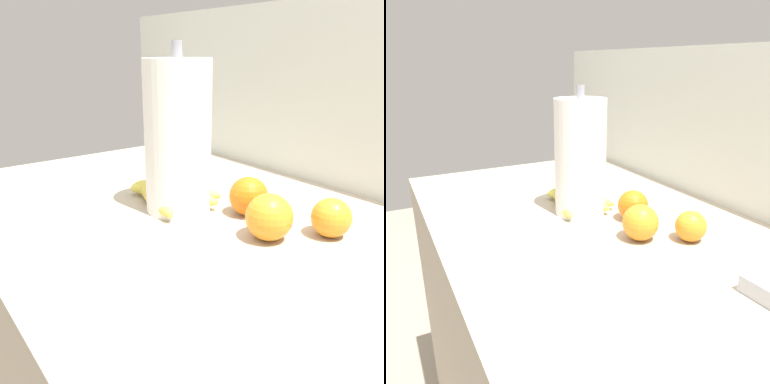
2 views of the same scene
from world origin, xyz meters
TOP-DOWN VIEW (x-y plane):
  - wall_back at (0.00, 0.40)m, footprint 1.96×0.06m
  - banana_bunch at (-0.28, 0.00)m, footprint 0.22×0.18m
  - orange_far_right at (0.03, 0.13)m, footprint 0.07×0.07m
  - orange_back_right at (-0.13, 0.09)m, footprint 0.08×0.08m
  - orange_front at (-0.03, 0.04)m, footprint 0.08×0.08m
  - paper_towel_roll at (-0.23, 0.00)m, footprint 0.13×0.13m

SIDE VIEW (x-z plane):
  - wall_back at x=0.00m, z-range 0.00..1.30m
  - banana_bunch at x=-0.28m, z-range 0.88..0.92m
  - orange_far_right at x=0.03m, z-range 0.88..0.95m
  - orange_back_right at x=-0.13m, z-range 0.88..0.96m
  - orange_front at x=-0.03m, z-range 0.88..0.96m
  - paper_towel_roll at x=-0.23m, z-range 0.87..1.19m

